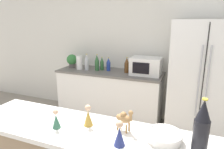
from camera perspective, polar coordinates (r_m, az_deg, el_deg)
The scene contains 17 objects.
wall_back at distance 3.59m, azimuth 7.68°, elevation 7.62°, with size 8.00×0.06×2.55m.
back_counter at distance 3.61m, azimuth -0.71°, elevation -5.83°, with size 1.84×0.63×0.88m.
refrigerator at distance 3.19m, azimuth 24.15°, elevation -1.83°, with size 0.90×0.70×1.75m.
potted_plant at distance 3.84m, azimuth -11.35°, elevation 4.01°, with size 0.20×0.20×0.24m.
paper_towel_roll at distance 3.64m, azimuth -9.32°, elevation 3.35°, with size 0.11×0.11×0.24m.
microwave at distance 3.29m, azimuth 9.69°, elevation 2.41°, with size 0.48×0.37×0.28m.
back_bottle_0 at distance 3.37m, azimuth 4.22°, elevation 2.63°, with size 0.08×0.08×0.26m.
back_bottle_1 at distance 3.52m, azimuth -4.32°, elevation 3.35°, with size 0.07×0.07×0.28m.
back_bottle_2 at distance 3.56m, azimuth -7.24°, elevation 3.44°, with size 0.08×0.08×0.29m.
back_bottle_3 at distance 3.50m, azimuth -1.02°, elevation 2.91°, with size 0.07×0.07×0.23m.
back_bottle_4 at distance 3.55m, azimuth -2.87°, elevation 3.06°, with size 0.07×0.07×0.23m.
wine_bottle at distance 1.20m, azimuth 24.18°, elevation -13.86°, with size 0.08×0.08×0.33m.
fruit_bowl at distance 1.31m, azimuth 14.66°, elevation -16.61°, with size 0.23×0.23×0.06m.
camel_figurine at distance 1.35m, azimuth 3.48°, elevation -12.31°, with size 0.13×0.08×0.16m.
wise_man_figurine_blue at distance 1.44m, azimuth -15.65°, elevation -12.39°, with size 0.06×0.06×0.14m.
wise_man_figurine_crimson at distance 1.43m, azimuth -6.82°, elevation -11.88°, with size 0.07×0.07×0.15m.
wise_man_figurine_purple at distance 1.21m, azimuth 2.14°, elevation -16.87°, with size 0.07×0.07×0.16m.
Camera 1 is at (0.86, -0.73, 1.72)m, focal length 32.00 mm.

